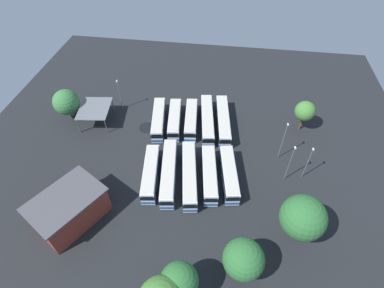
{
  "coord_description": "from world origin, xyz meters",
  "views": [
    {
      "loc": [
        43.65,
        6.65,
        47.07
      ],
      "look_at": [
        -0.52,
        0.31,
        1.53
      ],
      "focal_mm": 27.78,
      "sensor_mm": 36.0,
      "label": 1
    }
  ],
  "objects_px": {
    "tree_northwest": "(244,259)",
    "tree_east_edge": "(305,111)",
    "bus_row0_slot0": "(159,119)",
    "bus_row1_slot3": "(209,174)",
    "bus_row0_slot1": "(175,119)",
    "depot_building": "(69,208)",
    "maintenance_shelter": "(94,109)",
    "bus_row1_slot4": "(229,174)",
    "lamp_post_by_building": "(290,162)",
    "tree_west_edge": "(66,102)",
    "bus_row0_slot3": "(207,120)",
    "tree_south_edge": "(303,218)",
    "tree_north_edge": "(179,281)",
    "lamp_post_mid_lot": "(119,94)",
    "bus_row1_slot0": "(151,173)",
    "lamp_post_near_entrance": "(283,140)",
    "lamp_post_far_corner": "(308,162)",
    "bus_row0_slot2": "(191,120)",
    "bus_row1_slot1": "(169,172)",
    "bus_row0_slot4": "(223,120)",
    "bus_row1_slot2": "(189,174)"
  },
  "relations": [
    {
      "from": "depot_building",
      "to": "maintenance_shelter",
      "type": "xyz_separation_m",
      "value": [
        -25.57,
        -5.12,
        0.89
      ]
    },
    {
      "from": "bus_row1_slot0",
      "to": "lamp_post_by_building",
      "type": "distance_m",
      "value": 26.57
    },
    {
      "from": "bus_row0_slot4",
      "to": "bus_row1_slot2",
      "type": "bearing_deg",
      "value": -17.63
    },
    {
      "from": "bus_row0_slot2",
      "to": "bus_row1_slot1",
      "type": "bearing_deg",
      "value": -7.27
    },
    {
      "from": "bus_row0_slot3",
      "to": "tree_north_edge",
      "type": "distance_m",
      "value": 37.93
    },
    {
      "from": "bus_row0_slot0",
      "to": "bus_row1_slot2",
      "type": "bearing_deg",
      "value": 32.13
    },
    {
      "from": "bus_row0_slot0",
      "to": "tree_south_edge",
      "type": "height_order",
      "value": "tree_south_edge"
    },
    {
      "from": "bus_row0_slot3",
      "to": "depot_building",
      "type": "xyz_separation_m",
      "value": [
        27.81,
        -20.91,
        1.12
      ]
    },
    {
      "from": "depot_building",
      "to": "lamp_post_near_entrance",
      "type": "bearing_deg",
      "value": 118.33
    },
    {
      "from": "depot_building",
      "to": "tree_south_edge",
      "type": "bearing_deg",
      "value": 92.37
    },
    {
      "from": "bus_row1_slot4",
      "to": "tree_north_edge",
      "type": "distance_m",
      "value": 23.33
    },
    {
      "from": "tree_northwest",
      "to": "tree_south_edge",
      "type": "height_order",
      "value": "tree_south_edge"
    },
    {
      "from": "bus_row0_slot1",
      "to": "tree_north_edge",
      "type": "xyz_separation_m",
      "value": [
        36.72,
        7.57,
        3.41
      ]
    },
    {
      "from": "bus_row1_slot0",
      "to": "tree_north_edge",
      "type": "height_order",
      "value": "tree_north_edge"
    },
    {
      "from": "bus_row0_slot2",
      "to": "lamp_post_near_entrance",
      "type": "distance_m",
      "value": 21.31
    },
    {
      "from": "tree_west_edge",
      "to": "tree_east_edge",
      "type": "bearing_deg",
      "value": 94.06
    },
    {
      "from": "lamp_post_near_entrance",
      "to": "tree_south_edge",
      "type": "xyz_separation_m",
      "value": [
        18.31,
        1.43,
        1.39
      ]
    },
    {
      "from": "bus_row0_slot1",
      "to": "depot_building",
      "type": "height_order",
      "value": "depot_building"
    },
    {
      "from": "bus_row1_slot4",
      "to": "lamp_post_by_building",
      "type": "distance_m",
      "value": 11.59
    },
    {
      "from": "bus_row0_slot0",
      "to": "bus_row1_slot3",
      "type": "distance_m",
      "value": 19.72
    },
    {
      "from": "bus_row0_slot3",
      "to": "tree_north_edge",
      "type": "bearing_deg",
      "value": 0.14
    },
    {
      "from": "bus_row1_slot3",
      "to": "lamp_post_near_entrance",
      "type": "height_order",
      "value": "lamp_post_near_entrance"
    },
    {
      "from": "depot_building",
      "to": "maintenance_shelter",
      "type": "bearing_deg",
      "value": -168.67
    },
    {
      "from": "maintenance_shelter",
      "to": "lamp_post_by_building",
      "type": "relative_size",
      "value": 1.01
    },
    {
      "from": "lamp_post_far_corner",
      "to": "lamp_post_by_building",
      "type": "height_order",
      "value": "lamp_post_by_building"
    },
    {
      "from": "bus_row0_slot3",
      "to": "lamp_post_near_entrance",
      "type": "height_order",
      "value": "lamp_post_near_entrance"
    },
    {
      "from": "bus_row1_slot3",
      "to": "depot_building",
      "type": "distance_m",
      "value": 25.89
    },
    {
      "from": "bus_row1_slot0",
      "to": "lamp_post_near_entrance",
      "type": "xyz_separation_m",
      "value": [
        -9.5,
        25.2,
        3.3
      ]
    },
    {
      "from": "bus_row0_slot0",
      "to": "bus_row0_slot3",
      "type": "relative_size",
      "value": 0.84
    },
    {
      "from": "bus_row1_slot2",
      "to": "lamp_post_by_building",
      "type": "distance_m",
      "value": 19.13
    },
    {
      "from": "lamp_post_mid_lot",
      "to": "tree_northwest",
      "type": "relative_size",
      "value": 1.03
    },
    {
      "from": "bus_row0_slot2",
      "to": "lamp_post_by_building",
      "type": "xyz_separation_m",
      "value": [
        13.05,
        20.63,
        3.09
      ]
    },
    {
      "from": "bus_row0_slot0",
      "to": "maintenance_shelter",
      "type": "bearing_deg",
      "value": -87.28
    },
    {
      "from": "bus_row0_slot4",
      "to": "tree_south_edge",
      "type": "distance_m",
      "value": 30.24
    },
    {
      "from": "lamp_post_mid_lot",
      "to": "tree_northwest",
      "type": "distance_m",
      "value": 47.73
    },
    {
      "from": "bus_row1_slot2",
      "to": "lamp_post_near_entrance",
      "type": "bearing_deg",
      "value": 116.16
    },
    {
      "from": "bus_row1_slot4",
      "to": "lamp_post_near_entrance",
      "type": "bearing_deg",
      "value": 126.73
    },
    {
      "from": "tree_east_edge",
      "to": "bus_row0_slot1",
      "type": "bearing_deg",
      "value": -84.23
    },
    {
      "from": "bus_row0_slot1",
      "to": "bus_row1_slot4",
      "type": "distance_m",
      "value": 19.66
    },
    {
      "from": "tree_northwest",
      "to": "tree_east_edge",
      "type": "xyz_separation_m",
      "value": [
        -35.16,
        12.69,
        0.49
      ]
    },
    {
      "from": "bus_row0_slot3",
      "to": "lamp_post_near_entrance",
      "type": "bearing_deg",
      "value": 63.71
    },
    {
      "from": "bus_row1_slot2",
      "to": "tree_south_edge",
      "type": "bearing_deg",
      "value": 63.36
    },
    {
      "from": "bus_row0_slot0",
      "to": "bus_row0_slot2",
      "type": "xyz_separation_m",
      "value": [
        -1.0,
        7.48,
        -0.0
      ]
    },
    {
      "from": "lamp_post_far_corner",
      "to": "tree_north_edge",
      "type": "relative_size",
      "value": 1.01
    },
    {
      "from": "bus_row0_slot3",
      "to": "bus_row0_slot1",
      "type": "bearing_deg",
      "value": -81.96
    },
    {
      "from": "bus_row0_slot2",
      "to": "maintenance_shelter",
      "type": "bearing_deg",
      "value": -85.63
    },
    {
      "from": "bus_row0_slot0",
      "to": "bus_row1_slot4",
      "type": "distance_m",
      "value": 22.04
    },
    {
      "from": "lamp_post_by_building",
      "to": "tree_north_edge",
      "type": "height_order",
      "value": "lamp_post_by_building"
    },
    {
      "from": "bus_row0_slot0",
      "to": "bus_row0_slot1",
      "type": "relative_size",
      "value": 1.06
    },
    {
      "from": "bus_row1_slot2",
      "to": "tree_north_edge",
      "type": "relative_size",
      "value": 1.94
    }
  ]
}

